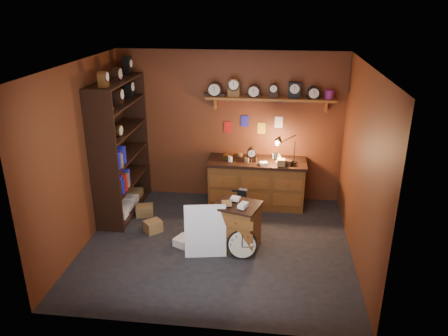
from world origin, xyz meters
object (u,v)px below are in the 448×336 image
big_round_clock (242,244)px  workbench (256,180)px  shelving_unit (119,142)px  low_cabinet (237,224)px

big_round_clock → workbench: bearing=86.5°
shelving_unit → low_cabinet: shelving_unit is taller
workbench → low_cabinet: (-0.21, -1.50, -0.08)m
workbench → shelving_unit: bearing=-167.9°
shelving_unit → workbench: size_ratio=1.49×
low_cabinet → workbench: bearing=99.2°
low_cabinet → big_round_clock: low_cabinet is taller
workbench → low_cabinet: bearing=-97.8°
shelving_unit → big_round_clock: shelving_unit is taller
low_cabinet → big_round_clock: 0.34m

